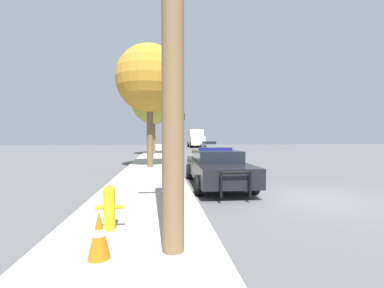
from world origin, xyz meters
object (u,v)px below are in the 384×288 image
(car_background_distant, at_px, (195,143))
(box_truck, at_px, (196,138))
(utility_pole, at_px, (173,8))
(police_car, at_px, (216,166))
(tree_sidewalk_near, at_px, (150,79))
(fire_hydrant, at_px, (110,206))
(traffic_light, at_px, (165,123))
(tree_sidewalk_mid, at_px, (154,102))
(car_background_oncoming, at_px, (209,146))
(traffic_cone, at_px, (99,235))

(car_background_distant, bearing_deg, box_truck, -98.30)
(utility_pole, bearing_deg, police_car, 71.62)
(police_car, height_order, tree_sidewalk_near, tree_sidewalk_near)
(fire_hydrant, relative_size, utility_pole, 0.12)
(traffic_light, distance_m, tree_sidewalk_mid, 5.22)
(utility_pole, distance_m, car_background_oncoming, 31.48)
(police_car, relative_size, fire_hydrant, 6.37)
(box_truck, bearing_deg, traffic_light, 69.90)
(traffic_light, bearing_deg, tree_sidewalk_mid, -105.00)
(tree_sidewalk_near, bearing_deg, utility_pole, -85.79)
(fire_hydrant, xyz_separation_m, tree_sidewalk_near, (0.31, 10.31, 4.67))
(police_car, relative_size, car_background_oncoming, 1.26)
(utility_pole, relative_size, box_truck, 0.95)
(traffic_light, bearing_deg, box_truck, 69.07)
(fire_hydrant, bearing_deg, box_truck, 80.20)
(car_background_distant, relative_size, tree_sidewalk_mid, 0.56)
(police_car, height_order, box_truck, box_truck)
(tree_sidewalk_mid, bearing_deg, police_car, -80.44)
(utility_pole, relative_size, car_background_oncoming, 1.67)
(car_background_distant, distance_m, tree_sidewalk_near, 36.94)
(car_background_distant, distance_m, traffic_cone, 47.98)
(utility_pole, height_order, car_background_distant, utility_pole)
(tree_sidewalk_near, relative_size, traffic_cone, 10.40)
(utility_pole, bearing_deg, tree_sidewalk_mid, 92.35)
(police_car, distance_m, car_background_distant, 41.64)
(car_background_oncoming, relative_size, car_background_distant, 1.01)
(car_background_oncoming, bearing_deg, police_car, 77.50)
(box_truck, distance_m, tree_sidewalk_near, 32.42)
(fire_hydrant, relative_size, tree_sidewalk_near, 0.12)
(traffic_light, xyz_separation_m, car_background_oncoming, (6.03, 2.92, -2.91))
(fire_hydrant, bearing_deg, utility_pole, -41.83)
(utility_pole, xyz_separation_m, traffic_light, (0.31, 27.75, -0.20))
(car_background_distant, height_order, tree_sidewalk_mid, tree_sidewalk_mid)
(fire_hydrant, height_order, tree_sidewalk_near, tree_sidewalk_near)
(car_background_oncoming, bearing_deg, traffic_cone, 74.01)
(fire_hydrant, height_order, traffic_cone, fire_hydrant)
(utility_pole, bearing_deg, car_background_distant, 81.98)
(traffic_light, distance_m, car_background_oncoming, 7.31)
(fire_hydrant, xyz_separation_m, traffic_cone, (0.08, -1.15, -0.11))
(box_truck, bearing_deg, fire_hydrant, 81.03)
(car_background_distant, bearing_deg, tree_sidewalk_near, -102.55)
(fire_hydrant, xyz_separation_m, car_background_oncoming, (7.50, 29.64, 0.11))
(tree_sidewalk_near, distance_m, traffic_cone, 12.42)
(traffic_light, height_order, car_background_distant, traffic_light)
(traffic_light, bearing_deg, car_background_distant, 71.96)
(police_car, xyz_separation_m, fire_hydrant, (-3.10, -4.83, -0.16))
(fire_hydrant, relative_size, car_background_oncoming, 0.20)
(utility_pole, height_order, box_truck, utility_pole)
(police_car, relative_size, tree_sidewalk_near, 0.76)
(box_truck, relative_size, tree_sidewalk_mid, 0.99)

